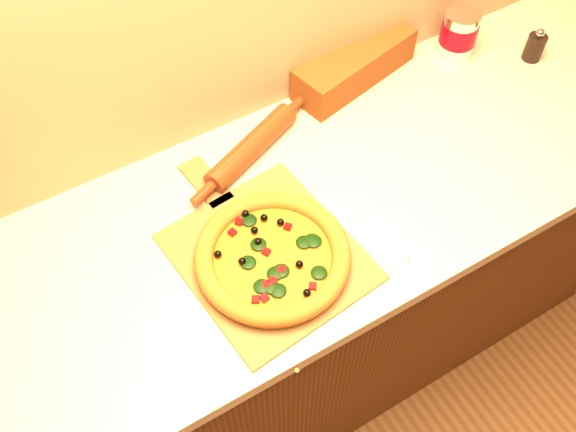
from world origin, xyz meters
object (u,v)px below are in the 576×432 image
(pizza_peel, at_px, (264,251))
(rolling_pin, at_px, (252,147))
(pepper_grinder, at_px, (535,47))
(coffee_canister, at_px, (459,34))
(pizza, at_px, (273,257))

(pizza_peel, relative_size, rolling_pin, 1.39)
(rolling_pin, bearing_deg, pepper_grinder, -5.70)
(pepper_grinder, height_order, rolling_pin, pepper_grinder)
(rolling_pin, height_order, coffee_canister, coffee_canister)
(pizza_peel, xyz_separation_m, coffee_canister, (0.80, 0.31, 0.07))
(pizza_peel, height_order, pizza, pizza)
(pizza_peel, bearing_deg, rolling_pin, 60.79)
(pizza, bearing_deg, coffee_canister, 23.50)
(pizza, distance_m, rolling_pin, 0.33)
(pizza_peel, bearing_deg, pepper_grinder, 4.84)
(rolling_pin, xyz_separation_m, coffee_canister, (0.68, 0.04, 0.04))
(pepper_grinder, xyz_separation_m, coffee_canister, (-0.18, 0.13, 0.03))
(pizza_peel, distance_m, pepper_grinder, 1.00)
(pepper_grinder, relative_size, coffee_canister, 0.73)
(coffee_canister, bearing_deg, pizza, -156.50)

